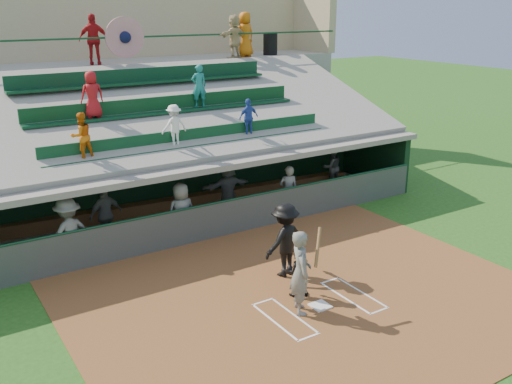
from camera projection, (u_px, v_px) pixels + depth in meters
ground at (320, 307)px, 13.39m from camera, size 100.00×100.00×0.00m
dirt_slab at (307, 298)px, 13.79m from camera, size 11.00×9.00×0.02m
home_plate at (320, 306)px, 13.38m from camera, size 0.43×0.43×0.03m
batters_box_chalk at (320, 306)px, 13.38m from camera, size 2.65×1.85×0.01m
dugout_floor at (192, 219)px, 18.80m from camera, size 16.00×3.50×0.04m
concourse_slab at (118, 118)px, 23.50m from camera, size 20.00×3.00×4.60m
grandstand at (145, 132)px, 21.11m from camera, size 20.40×10.40×7.80m
batter_at_plate at (301, 272)px, 12.88m from camera, size 0.99×0.85×1.98m
catcher at (297, 272)px, 13.72m from camera, size 0.74×0.66×1.25m
home_umpire at (285, 240)px, 14.67m from camera, size 1.39×0.98×1.96m
dugout_bench at (176, 203)px, 19.61m from camera, size 13.95×1.49×0.42m
dugout_player_a at (69, 233)px, 15.08m from camera, size 1.41×1.05×1.94m
dugout_player_b at (106, 215)px, 16.62m from camera, size 1.11×0.64×1.78m
dugout_player_c at (182, 212)px, 16.82m from camera, size 0.87×0.57×1.78m
dugout_player_d at (228, 188)px, 18.92m from camera, size 1.74×0.62×1.85m
dugout_player_e at (288, 191)px, 18.86m from camera, size 0.73×0.62×1.72m
dugout_player_f at (332, 167)px, 21.78m from camera, size 0.88×0.74×1.62m
trash_bin at (270, 44)px, 25.54m from camera, size 0.63×0.63×0.95m
concourse_staff_a at (94, 40)px, 21.14m from camera, size 1.18×0.81×1.85m
concourse_staff_b at (245, 34)px, 24.45m from camera, size 0.98×0.71×1.88m
concourse_staff_c at (234, 37)px, 23.85m from camera, size 1.72×1.09×1.77m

